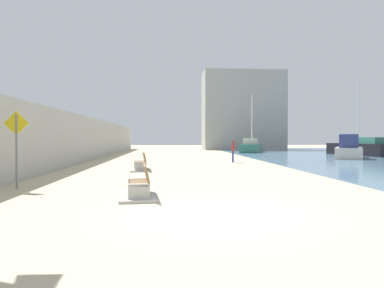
% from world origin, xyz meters
% --- Properties ---
extents(ground_plane, '(120.00, 120.00, 0.00)m').
position_xyz_m(ground_plane, '(0.00, 18.00, 0.00)').
color(ground_plane, '#C6B793').
extents(seawall, '(0.80, 64.00, 3.35)m').
position_xyz_m(seawall, '(-7.50, 18.00, 1.68)').
color(seawall, '#ADAAA3').
rests_on(seawall, ground).
extents(bench_near, '(1.31, 2.20, 0.98)m').
position_xyz_m(bench_near, '(-1.92, 2.21, 0.23)').
color(bench_near, '#ADAAA3').
rests_on(bench_near, ground).
extents(bench_far, '(1.34, 2.21, 0.98)m').
position_xyz_m(bench_far, '(-2.57, 11.18, 0.23)').
color(bench_far, '#ADAAA3').
rests_on(bench_far, ground).
extents(person_walking, '(0.25, 0.52, 1.65)m').
position_xyz_m(person_walking, '(3.57, 17.26, 0.96)').
color(person_walking, navy).
rests_on(person_walking, ground).
extents(boat_distant, '(4.09, 5.34, 2.02)m').
position_xyz_m(boat_distant, '(14.10, 21.06, 0.77)').
color(boat_distant, beige).
rests_on(boat_distant, water_bay).
extents(boat_far_right, '(4.25, 7.46, 6.98)m').
position_xyz_m(boat_far_right, '(8.94, 34.81, 0.70)').
color(boat_far_right, '#337060').
rests_on(boat_far_right, water_bay).
extents(boat_mid_bay, '(3.72, 8.20, 7.68)m').
position_xyz_m(boat_mid_bay, '(18.01, 26.14, 0.76)').
color(boat_mid_bay, black).
rests_on(boat_mid_bay, water_bay).
extents(pedestrian_sign, '(0.85, 0.08, 2.71)m').
position_xyz_m(pedestrian_sign, '(-6.33, 4.38, 1.68)').
color(pedestrian_sign, slate).
rests_on(pedestrian_sign, ground).
extents(harbor_building, '(12.00, 6.00, 11.68)m').
position_xyz_m(harbor_building, '(10.17, 46.00, 5.84)').
color(harbor_building, '#9E9E99').
rests_on(harbor_building, ground).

